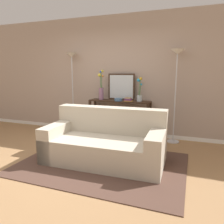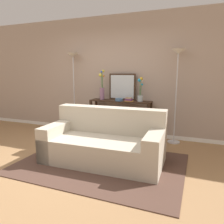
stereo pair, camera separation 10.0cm
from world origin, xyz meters
The scene contains 13 objects.
ground_plane centered at (0.00, 0.00, -0.01)m, with size 16.00×16.00×0.02m, color #9E754C.
back_wall centered at (0.00, 2.15, 1.38)m, with size 12.00×0.15×2.77m.
area_rug centered at (0.57, 0.27, 0.01)m, with size 2.64×1.87×0.01m.
couch centered at (0.56, 0.43, 0.31)m, with size 1.99×1.02×0.88m.
console_table centered at (0.34, 1.84, 0.58)m, with size 1.41×0.33×0.85m.
floor_lamp_left centered at (-0.88, 1.86, 1.52)m, with size 0.28×0.28×1.94m.
floor_lamp_right centered at (1.56, 1.86, 1.53)m, with size 0.28×0.28×1.94m.
wall_mirror centered at (0.34, 1.98, 1.15)m, with size 0.63×0.02×0.60m.
vase_tall_flowers centered at (-0.11, 1.84, 1.09)m, with size 0.14×0.11×0.69m.
vase_short_flowers centered at (0.79, 1.87, 1.05)m, with size 0.13×0.13×0.53m.
fruit_bowl centered at (0.35, 1.75, 0.88)m, with size 0.18×0.18×0.06m.
book_stack centered at (0.57, 1.78, 0.89)m, with size 0.19×0.14×0.09m.
book_row_under_console centered at (-0.11, 1.84, 0.06)m, with size 0.25×0.17×0.12m.
Camera 1 is at (1.89, -2.83, 1.50)m, focal length 34.92 mm.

